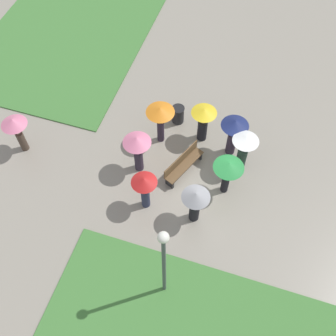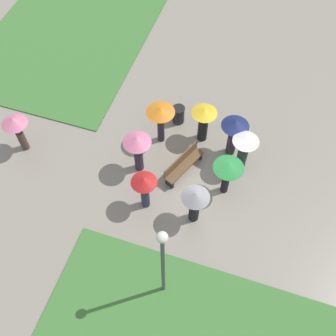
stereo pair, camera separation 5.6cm
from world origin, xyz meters
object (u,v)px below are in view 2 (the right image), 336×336
Objects in this scene: park_bench at (183,164)px; crowd_person_pink at (137,146)px; crowd_person_grey at (195,201)px; crowd_person_orange at (161,116)px; crowd_person_navy at (234,130)px; lone_walker_far_path at (16,126)px; trash_bin at (179,115)px; crowd_person_white at (244,148)px; crowd_person_yellow at (204,120)px; crowd_person_green at (228,169)px; lamp_post at (163,258)px; crowd_person_red at (144,186)px.

crowd_person_pink reaches higher than park_bench.
crowd_person_orange reaches higher than crowd_person_grey.
crowd_person_orange is (-0.28, 2.87, 0.11)m from crowd_person_navy.
crowd_person_orange is at bearing -135.32° from lone_walker_far_path.
trash_bin is 3.50m from crowd_person_white.
crowd_person_yellow is at bearing 140.13° from crowd_person_navy.
crowd_person_navy is 2.89m from crowd_person_orange.
crowd_person_grey is at bearing -84.92° from crowd_person_white.
crowd_person_orange reaches higher than crowd_person_green.
park_bench is at bearing 158.43° from crowd_person_pink.
lamp_post is at bearing -75.84° from crowd_person_white.
crowd_person_white reaches higher than trash_bin.
crowd_person_green is at bearing 145.15° from crowd_person_pink.
crowd_person_orange is 5.59m from lone_walker_far_path.
crowd_person_grey is at bearing -164.93° from lone_walker_far_path.
lone_walker_far_path is (-0.53, 4.80, -0.05)m from crowd_person_pink.
crowd_person_pink is (-2.22, 1.95, 0.28)m from crowd_person_yellow.
crowd_person_navy is 1.00× the size of crowd_person_white.
crowd_person_navy is at bearing 6.10° from crowd_person_red.
crowd_person_navy is at bearing -7.08° from lamp_post.
crowd_person_pink is 3.75m from crowd_person_navy.
crowd_person_pink is 1.66m from crowd_person_orange.
crowd_person_grey is (-1.45, -2.66, -0.21)m from crowd_person_pink.
park_bench is 0.45× the size of lamp_post.
crowd_person_white is at bearing -5.24° from crowd_person_red.
lone_walker_far_path is (-2.75, 6.75, 0.23)m from crowd_person_yellow.
crowd_person_red is (-3.69, 1.15, 0.15)m from crowd_person_yellow.
trash_bin is at bearing -140.59° from crowd_person_pink.
crowd_person_navy is 8.39m from lone_walker_far_path.
crowd_person_red is at bearing 82.83° from crowd_person_pink.
crowd_person_pink reaches higher than crowd_person_yellow.
crowd_person_yellow is 2.96m from crowd_person_pink.
lone_walker_far_path is (3.79, 7.26, -1.42)m from lamp_post.
crowd_person_pink is 1.68m from crowd_person_red.
crowd_person_orange is (1.57, 3.08, 0.04)m from crowd_person_green.
lamp_post is 6.43m from crowd_person_orange.
crowd_person_green is (4.37, -0.98, -1.34)m from lamp_post.
crowd_person_orange is (5.94, 2.10, -1.30)m from lamp_post.
crowd_person_white reaches higher than lone_walker_far_path.
crowd_person_white reaches higher than crowd_person_red.
crowd_person_yellow is 0.91× the size of crowd_person_pink.
crowd_person_white is (1.23, -0.33, -0.16)m from crowd_person_green.
crowd_person_yellow is 0.92× the size of crowd_person_orange.
lone_walker_far_path is at bearing 118.23° from crowd_person_yellow.
crowd_person_yellow is (6.54, 0.51, -1.65)m from lamp_post.
crowd_person_white is (0.86, -2.11, 0.83)m from park_bench.
crowd_person_yellow is (-0.57, -1.21, 0.75)m from trash_bin.
crowd_person_pink reaches higher than crowd_person_red.
crowd_person_red is (-1.47, -0.80, -0.12)m from crowd_person_pink.
crowd_person_pink is at bearing -56.35° from crowd_person_green.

